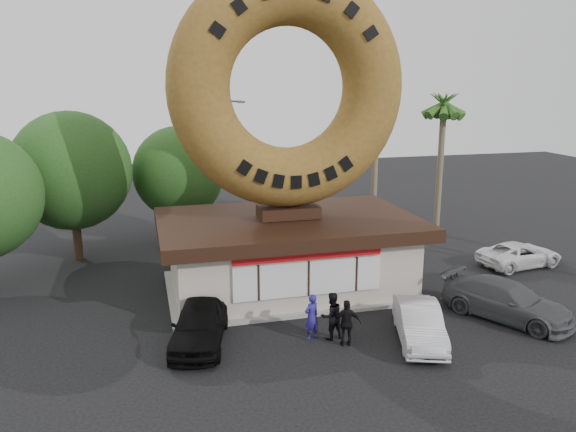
# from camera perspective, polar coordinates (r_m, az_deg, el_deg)

# --- Properties ---
(ground) EXTENTS (90.00, 90.00, 0.00)m
(ground) POSITION_cam_1_polar(r_m,az_deg,el_deg) (20.18, 4.53, -13.26)
(ground) COLOR black
(ground) RESTS_ON ground
(donut_shop) EXTENTS (11.20, 7.20, 3.80)m
(donut_shop) POSITION_cam_1_polar(r_m,az_deg,el_deg) (24.83, 0.04, -3.56)
(donut_shop) COLOR #B8AD9D
(donut_shop) RESTS_ON ground
(giant_donut) EXTENTS (9.96, 2.54, 9.96)m
(giant_donut) POSITION_cam_1_polar(r_m,az_deg,el_deg) (23.72, 0.03, 12.86)
(giant_donut) COLOR olive
(giant_donut) RESTS_ON donut_shop
(tree_west) EXTENTS (6.00, 6.00, 7.65)m
(tree_west) POSITION_cam_1_polar(r_m,az_deg,el_deg) (30.45, -21.16, 4.30)
(tree_west) COLOR #473321
(tree_west) RESTS_ON ground
(tree_mid) EXTENTS (5.20, 5.20, 6.63)m
(tree_mid) POSITION_cam_1_polar(r_m,az_deg,el_deg) (32.40, -10.99, 4.38)
(tree_mid) COLOR #473321
(tree_mid) RESTS_ON ground
(palm_near) EXTENTS (2.60, 2.60, 9.75)m
(palm_near) POSITION_cam_1_polar(r_m,az_deg,el_deg) (33.79, 9.08, 12.32)
(palm_near) COLOR #726651
(palm_near) RESTS_ON ground
(palm_far) EXTENTS (2.60, 2.60, 8.75)m
(palm_far) POSITION_cam_1_polar(r_m,az_deg,el_deg) (34.07, 15.55, 10.44)
(palm_far) COLOR #726651
(palm_far) RESTS_ON ground
(street_lamp) EXTENTS (2.11, 0.20, 8.00)m
(street_lamp) POSITION_cam_1_polar(r_m,az_deg,el_deg) (33.52, -7.48, 5.62)
(street_lamp) COLOR #59595E
(street_lamp) RESTS_ON ground
(person_left) EXTENTS (0.74, 0.63, 1.72)m
(person_left) POSITION_cam_1_polar(r_m,az_deg,el_deg) (20.43, 2.41, -10.20)
(person_left) COLOR navy
(person_left) RESTS_ON ground
(person_center) EXTENTS (0.96, 0.81, 1.76)m
(person_center) POSITION_cam_1_polar(r_m,az_deg,el_deg) (20.51, 4.43, -10.07)
(person_center) COLOR black
(person_center) RESTS_ON ground
(person_right) EXTENTS (1.05, 0.60, 1.69)m
(person_right) POSITION_cam_1_polar(r_m,az_deg,el_deg) (20.08, 6.00, -10.76)
(person_right) COLOR black
(person_right) RESTS_ON ground
(car_black) EXTENTS (2.77, 4.70, 1.50)m
(car_black) POSITION_cam_1_polar(r_m,az_deg,el_deg) (20.38, -9.00, -10.77)
(car_black) COLOR black
(car_black) RESTS_ON ground
(car_silver) EXTENTS (2.64, 4.34, 1.35)m
(car_silver) POSITION_cam_1_polar(r_m,az_deg,el_deg) (20.90, 13.19, -10.56)
(car_silver) COLOR #BABAC0
(car_silver) RESTS_ON ground
(car_grey) EXTENTS (4.36, 5.41, 1.47)m
(car_grey) POSITION_cam_1_polar(r_m,az_deg,el_deg) (23.74, 21.33, -8.00)
(car_grey) COLOR #4C4E51
(car_grey) RESTS_ON ground
(car_white) EXTENTS (4.58, 2.57, 1.21)m
(car_white) POSITION_cam_1_polar(r_m,az_deg,el_deg) (30.47, 22.48, -3.63)
(car_white) COLOR silver
(car_white) RESTS_ON ground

